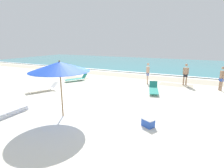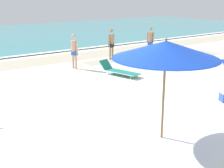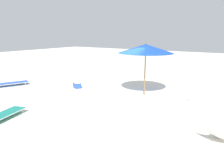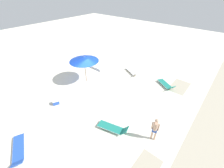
% 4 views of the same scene
% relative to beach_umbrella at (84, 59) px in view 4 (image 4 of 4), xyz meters
% --- Properties ---
extents(ground_plane, '(60.00, 60.00, 0.16)m').
position_rel_beach_umbrella_xyz_m(ground_plane, '(1.06, 1.69, -2.46)').
color(ground_plane, silver).
extents(beach_umbrella, '(2.72, 2.72, 2.68)m').
position_rel_beach_umbrella_xyz_m(beach_umbrella, '(0.00, 0.00, 0.00)').
color(beach_umbrella, olive).
rests_on(beach_umbrella, ground_plane).
extents(lounger_stack, '(0.63, 1.88, 0.24)m').
position_rel_beach_umbrella_xyz_m(lounger_stack, '(-2.52, -1.05, -2.26)').
color(lounger_stack, white).
rests_on(lounger_stack, ground_plane).
extents(sun_lounger_under_umbrella, '(1.59, 2.04, 0.62)m').
position_rel_beach_umbrella_xyz_m(sun_lounger_under_umbrella, '(-4.15, 6.58, -2.16)').
color(sun_lounger_under_umbrella, '#1E8475').
rests_on(sun_lounger_under_umbrella, ground_plane).
extents(sun_lounger_beside_umbrella, '(1.11, 2.18, 0.60)m').
position_rel_beach_umbrella_xyz_m(sun_lounger_beside_umbrella, '(2.99, 5.96, -2.17)').
color(sun_lounger_beside_umbrella, '#1E8475').
rests_on(sun_lounger_beside_umbrella, ground_plane).
extents(sun_lounger_near_water_left, '(1.53, 2.20, 0.55)m').
position_rel_beach_umbrella_xyz_m(sun_lounger_near_water_left, '(-4.26, 2.75, -2.17)').
color(sun_lounger_near_water_left, white).
rests_on(sun_lounger_near_water_left, ground_plane).
extents(sun_lounger_near_water_right, '(1.50, 2.38, 0.50)m').
position_rel_beach_umbrella_xyz_m(sun_lounger_near_water_right, '(7.72, 2.75, -2.18)').
color(sun_lounger_near_water_right, blue).
rests_on(sun_lounger_near_water_right, ground_plane).
extents(beachgoer_strolling_adult, '(0.27, 0.43, 1.76)m').
position_rel_beach_umbrella_xyz_m(beachgoer_strolling_adult, '(1.93, 8.31, -1.38)').
color(beachgoer_strolling_adult, tan).
rests_on(beachgoer_strolling_adult, ground_plane).
extents(cooler_box, '(0.61, 0.54, 0.37)m').
position_rel_beach_umbrella_xyz_m(cooler_box, '(3.94, 0.73, -2.20)').
color(cooler_box, blue).
rests_on(cooler_box, ground_plane).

